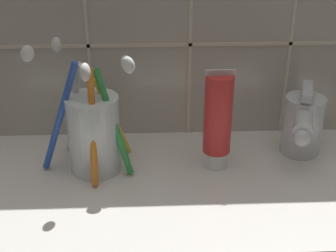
{
  "coord_description": "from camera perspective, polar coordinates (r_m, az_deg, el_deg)",
  "views": [
    {
      "loc": [
        -4.6,
        -53.39,
        38.03
      ],
      "look_at": [
        -2.32,
        1.5,
        9.7
      ],
      "focal_mm": 50.0,
      "sensor_mm": 36.0,
      "label": 1
    }
  ],
  "objects": [
    {
      "name": "sink_counter",
      "position": [
        0.65,
        2.11,
        -7.39
      ],
      "size": [
        60.62,
        29.15,
        2.0
      ],
      "primitive_type": "cube",
      "color": "silver",
      "rests_on": "ground"
    },
    {
      "name": "toothpaste_tube",
      "position": [
        0.65,
        6.08,
        0.69
      ],
      "size": [
        4.05,
        3.86,
        14.66
      ],
      "color": "white",
      "rests_on": "sink_counter"
    },
    {
      "name": "tile_wall_backsplash",
      "position": [
        0.7,
        1.49,
        14.25
      ],
      "size": [
        70.62,
        1.72,
        44.41
      ],
      "color": "#B7B2A8",
      "rests_on": "ground"
    },
    {
      "name": "toothbrush_cup",
      "position": [
        0.65,
        -9.08,
        -0.49
      ],
      "size": [
        15.25,
        13.2,
        18.49
      ],
      "color": "silver",
      "rests_on": "sink_counter"
    },
    {
      "name": "sink_faucet",
      "position": [
        0.71,
        16.1,
        0.22
      ],
      "size": [
        6.4,
        10.92,
        10.44
      ],
      "rotation": [
        0.0,
        0.0,
        -1.9
      ],
      "color": "silver",
      "rests_on": "sink_counter"
    }
  ]
}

